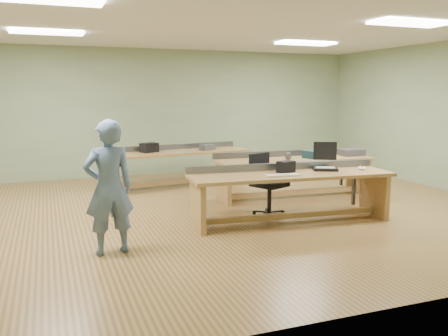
{
  "coord_description": "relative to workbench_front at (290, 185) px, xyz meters",
  "views": [
    {
      "loc": [
        -2.6,
        -7.28,
        1.93
      ],
      "look_at": [
        -0.09,
        -0.6,
        0.82
      ],
      "focal_mm": 38.0,
      "sensor_mm": 36.0,
      "label": 1
    }
  ],
  "objects": [
    {
      "name": "floor",
      "position": [
        -0.84,
        0.99,
        -0.56
      ],
      "size": [
        10.0,
        10.0,
        0.0
      ],
      "primitive_type": "plane",
      "color": "olive",
      "rests_on": "ground"
    },
    {
      "name": "ceiling",
      "position": [
        -0.84,
        0.99,
        2.44
      ],
      "size": [
        10.0,
        10.0,
        0.0
      ],
      "primitive_type": "plane",
      "color": "silver",
      "rests_on": "wall_back"
    },
    {
      "name": "wall_back",
      "position": [
        -0.84,
        4.99,
        0.94
      ],
      "size": [
        10.0,
        0.04,
        3.0
      ],
      "primitive_type": "cube",
      "color": "#94A47C",
      "rests_on": "floor"
    },
    {
      "name": "wall_front",
      "position": [
        -0.84,
        -3.01,
        0.94
      ],
      "size": [
        10.0,
        0.04,
        3.0
      ],
      "primitive_type": "cube",
      "color": "#94A47C",
      "rests_on": "floor"
    },
    {
      "name": "fluor_panels",
      "position": [
        -0.84,
        0.99,
        2.41
      ],
      "size": [
        6.2,
        3.5,
        0.03
      ],
      "color": "white",
      "rests_on": "ceiling"
    },
    {
      "name": "workbench_front",
      "position": [
        0.0,
        0.0,
        0.0
      ],
      "size": [
        3.17,
        1.09,
        0.86
      ],
      "rotation": [
        0.0,
        0.0,
        -0.08
      ],
      "color": "tan",
      "rests_on": "floor"
    },
    {
      "name": "workbench_mid",
      "position": [
        0.88,
        1.5,
        -0.0
      ],
      "size": [
        3.01,
        0.95,
        0.86
      ],
      "rotation": [
        0.0,
        0.0,
        -0.05
      ],
      "color": "tan",
      "rests_on": "floor"
    },
    {
      "name": "workbench_back",
      "position": [
        -0.89,
        3.34,
        -0.0
      ],
      "size": [
        3.13,
        1.21,
        0.86
      ],
      "rotation": [
        0.0,
        0.0,
        0.13
      ],
      "color": "tan",
      "rests_on": "floor"
    },
    {
      "name": "person",
      "position": [
        -2.77,
        -0.56,
        0.26
      ],
      "size": [
        0.65,
        0.47,
        1.65
      ],
      "primitive_type": "imported",
      "rotation": [
        0.0,
        0.0,
        3.27
      ],
      "color": "slate",
      "rests_on": "floor"
    },
    {
      "name": "laptop_base",
      "position": [
        0.65,
        0.05,
        0.21
      ],
      "size": [
        0.46,
        0.43,
        0.04
      ],
      "primitive_type": "cube",
      "rotation": [
        0.0,
        0.0,
        -0.46
      ],
      "color": "black",
      "rests_on": "workbench_front"
    },
    {
      "name": "laptop_screen",
      "position": [
        0.72,
        0.18,
        0.48
      ],
      "size": [
        0.34,
        0.18,
        0.29
      ],
      "primitive_type": "cube",
      "rotation": [
        0.0,
        0.0,
        -0.46
      ],
      "color": "black",
      "rests_on": "laptop_base"
    },
    {
      "name": "keyboard",
      "position": [
        -0.25,
        -0.21,
        0.2
      ],
      "size": [
        0.5,
        0.21,
        0.03
      ],
      "primitive_type": "cube",
      "rotation": [
        0.0,
        0.0,
        -0.09
      ],
      "color": "beige",
      "rests_on": "workbench_front"
    },
    {
      "name": "trackball_mouse",
      "position": [
        1.21,
        -0.12,
        0.22
      ],
      "size": [
        0.14,
        0.16,
        0.06
      ],
      "primitive_type": "ellipsoid",
      "rotation": [
        0.0,
        0.0,
        -0.2
      ],
      "color": "white",
      "rests_on": "workbench_front"
    },
    {
      "name": "camera_bag",
      "position": [
        -0.04,
        0.07,
        0.28
      ],
      "size": [
        0.3,
        0.24,
        0.18
      ],
      "primitive_type": "cube",
      "rotation": [
        0.0,
        0.0,
        0.3
      ],
      "color": "black",
      "rests_on": "workbench_front"
    },
    {
      "name": "task_chair",
      "position": [
        -0.17,
        0.46,
        -0.2
      ],
      "size": [
        0.71,
        0.71,
        0.99
      ],
      "rotation": [
        0.0,
        0.0,
        0.42
      ],
      "color": "black",
      "rests_on": "floor"
    },
    {
      "name": "parts_bin_teal",
      "position": [
        1.28,
        1.4,
        0.26
      ],
      "size": [
        0.49,
        0.43,
        0.14
      ],
      "primitive_type": "cube",
      "rotation": [
        0.0,
        0.0,
        0.38
      ],
      "color": "#122F3B",
      "rests_on": "workbench_mid"
    },
    {
      "name": "parts_bin_grey",
      "position": [
        2.13,
        1.44,
        0.25
      ],
      "size": [
        0.46,
        0.3,
        0.13
      ],
      "primitive_type": "cube",
      "rotation": [
        0.0,
        0.0,
        0.01
      ],
      "color": "#3A393C",
      "rests_on": "workbench_mid"
    },
    {
      "name": "mug",
      "position": [
        0.72,
        1.41,
        0.24
      ],
      "size": [
        0.15,
        0.15,
        0.1
      ],
      "primitive_type": "imported",
      "rotation": [
        0.0,
        0.0,
        0.25
      ],
      "color": "#3A393C",
      "rests_on": "workbench_mid"
    },
    {
      "name": "drinks_can",
      "position": [
        0.74,
        1.44,
        0.25
      ],
      "size": [
        0.08,
        0.08,
        0.12
      ],
      "primitive_type": "cylinder",
      "rotation": [
        0.0,
        0.0,
        -0.19
      ],
      "color": "silver",
      "rests_on": "workbench_mid"
    },
    {
      "name": "storage_box_back",
      "position": [
        -1.47,
        3.35,
        0.28
      ],
      "size": [
        0.4,
        0.35,
        0.19
      ],
      "primitive_type": "cube",
      "rotation": [
        0.0,
        0.0,
        0.42
      ],
      "color": "black",
      "rests_on": "workbench_back"
    },
    {
      "name": "tray_back",
      "position": [
        -0.22,
        3.32,
        0.25
      ],
      "size": [
        0.35,
        0.3,
        0.12
      ],
      "primitive_type": "cube",
      "rotation": [
        0.0,
        0.0,
        0.35
      ],
      "color": "#3A393C",
      "rests_on": "workbench_back"
    }
  ]
}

